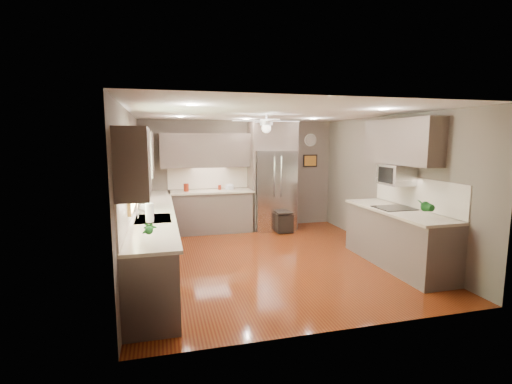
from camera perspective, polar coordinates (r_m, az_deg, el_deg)
name	(u,v)px	position (r m, az deg, el deg)	size (l,w,h in m)	color
floor	(271,259)	(6.55, 2.27, -10.32)	(5.00, 5.00, 0.00)	#51180A
ceiling	(271,113)	(6.23, 2.40, 12.07)	(5.00, 5.00, 0.00)	white
wall_back	(240,175)	(8.67, -2.49, 2.69)	(4.50, 4.50, 0.00)	brown
wall_front	(341,219)	(3.98, 12.91, -4.01)	(4.50, 4.50, 0.00)	brown
wall_left	(131,193)	(6.01, -18.65, -0.15)	(5.00, 5.00, 0.00)	brown
wall_right	(388,184)	(7.24, 19.62, 1.15)	(5.00, 5.00, 0.00)	brown
canister_a	(186,188)	(8.24, -10.69, 0.66)	(0.11, 0.11, 0.18)	maroon
canister_d	(220,187)	(8.36, -5.62, 0.73)	(0.07, 0.07, 0.11)	maroon
soap_bottle	(143,207)	(6.06, -16.94, -2.16)	(0.08, 0.08, 0.17)	white
potted_plant_left	(150,229)	(4.30, -16.05, -5.45)	(0.15, 0.10, 0.29)	#18551C
potted_plant_right	(425,206)	(5.91, 24.53, -1.97)	(0.19, 0.15, 0.34)	#18551C
bowl	(230,189)	(8.38, -4.07, 0.54)	(0.22, 0.22, 0.05)	beige
left_run	(153,238)	(6.30, -15.53, -6.78)	(0.65, 4.70, 1.45)	#51423A
back_run	(211,211)	(8.37, -6.89, -2.86)	(1.85, 0.65, 1.45)	#51423A
uppers	(220,150)	(6.74, -5.50, 6.40)	(4.50, 4.70, 0.95)	#51423A
window	(130,177)	(5.48, -18.83, 2.24)	(0.05, 1.12, 0.92)	#BFF2B2
sink	(153,221)	(5.57, -15.55, -4.25)	(0.50, 0.70, 0.32)	silver
refrigerator	(273,178)	(8.53, 2.61, 2.18)	(1.06, 0.75, 2.45)	silver
right_run	(397,237)	(6.55, 20.90, -6.43)	(0.70, 2.20, 1.45)	#51423A
microwave	(396,175)	(6.64, 20.77, 2.50)	(0.43, 0.55, 0.34)	silver
ceiling_fan	(266,124)	(6.50, 1.60, 10.43)	(1.18, 1.18, 0.32)	white
recessed_lights	(263,115)	(6.60, 1.02, 11.80)	(2.84, 3.14, 0.01)	white
wall_clock	(311,140)	(9.15, 8.39, 7.91)	(0.30, 0.03, 0.30)	white
framed_print	(310,161)	(9.16, 8.33, 4.78)	(0.36, 0.03, 0.30)	black
stool	(284,222)	(8.30, 4.28, -4.66)	(0.36, 0.36, 0.45)	black
paper_towel	(150,213)	(5.25, -16.06, -3.07)	(0.11, 0.11, 0.28)	white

